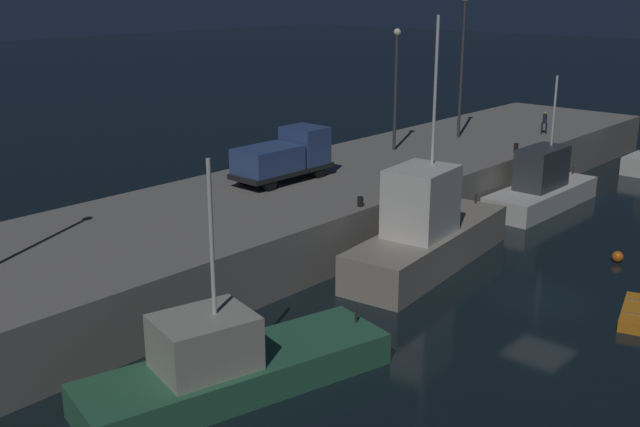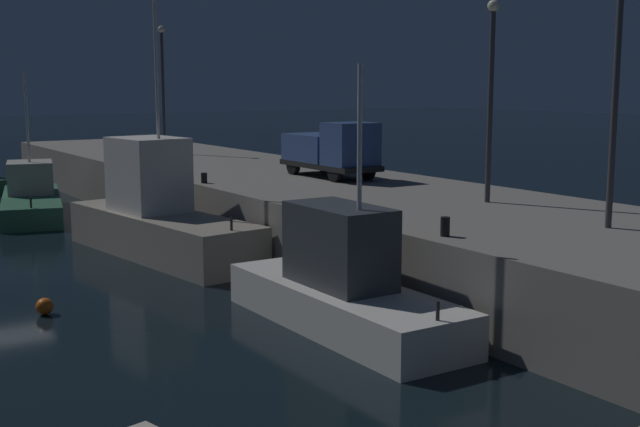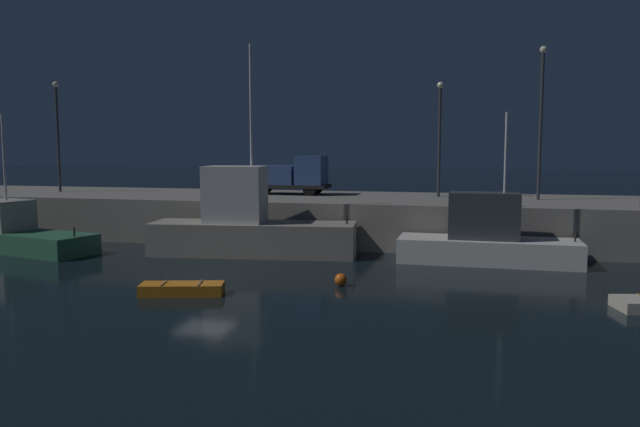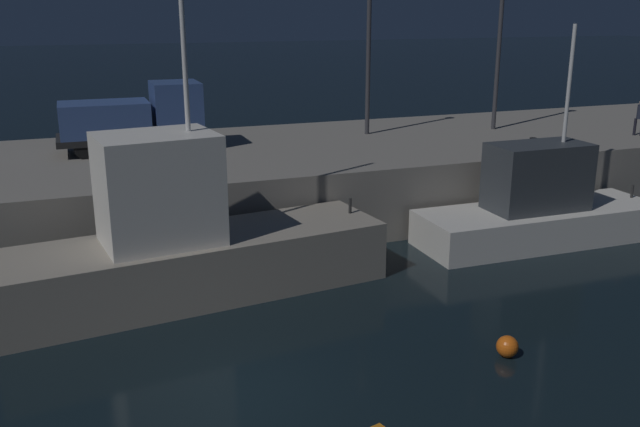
# 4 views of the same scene
# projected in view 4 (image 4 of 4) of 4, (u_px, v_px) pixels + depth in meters

# --- Properties ---
(ground_plane) EXTENTS (320.00, 320.00, 0.00)m
(ground_plane) POSITION_uv_depth(u_px,v_px,m) (240.00, 395.00, 15.36)
(ground_plane) COLOR black
(pier_quay) EXTENTS (66.22, 10.81, 2.73)m
(pier_quay) POSITION_uv_depth(u_px,v_px,m) (153.00, 190.00, 27.27)
(pier_quay) COLOR gray
(pier_quay) RESTS_ON ground
(fishing_boat_blue) EXTENTS (11.60, 4.39, 11.51)m
(fishing_boat_blue) POSITION_uv_depth(u_px,v_px,m) (187.00, 244.00, 20.24)
(fishing_boat_blue) COLOR gray
(fishing_boat_blue) RESTS_ON ground
(fishing_boat_orange) EXTENTS (9.12, 2.96, 7.71)m
(fishing_boat_orange) POSITION_uv_depth(u_px,v_px,m) (538.00, 209.00, 25.15)
(fishing_boat_orange) COLOR silver
(fishing_boat_orange) RESTS_ON ground
(mooring_buoy_mid) EXTENTS (0.54, 0.54, 0.54)m
(mooring_buoy_mid) POSITION_uv_depth(u_px,v_px,m) (507.00, 346.00, 17.00)
(mooring_buoy_mid) COLOR orange
(mooring_buoy_mid) RESTS_ON ground
(lamp_post_east) EXTENTS (0.44, 0.44, 7.47)m
(lamp_post_east) POSITION_uv_depth(u_px,v_px,m) (369.00, 34.00, 30.28)
(lamp_post_east) COLOR #38383D
(lamp_post_east) RESTS_ON pier_quay
(lamp_post_central) EXTENTS (0.44, 0.44, 9.36)m
(lamp_post_central) POSITION_uv_depth(u_px,v_px,m) (502.00, 11.00, 31.29)
(lamp_post_central) COLOR #38383D
(lamp_post_central) RESTS_ON pier_quay
(utility_truck) EXTENTS (5.85, 2.26, 2.67)m
(utility_truck) POSITION_uv_depth(u_px,v_px,m) (137.00, 118.00, 27.50)
(utility_truck) COLOR black
(utility_truck) RESTS_ON pier_quay
(dockworker) EXTENTS (0.40, 0.40, 1.58)m
(dockworker) POSITION_uv_depth(u_px,v_px,m) (640.00, 115.00, 30.89)
(dockworker) COLOR black
(dockworker) RESTS_ON pier_quay
(bollard_west) EXTENTS (0.28, 0.28, 0.47)m
(bollard_west) POSITION_uv_depth(u_px,v_px,m) (122.00, 182.00, 21.91)
(bollard_west) COLOR black
(bollard_west) RESTS_ON pier_quay
(bollard_central) EXTENTS (0.28, 0.28, 0.58)m
(bollard_central) POSITION_uv_depth(u_px,v_px,m) (533.00, 145.00, 27.48)
(bollard_central) COLOR black
(bollard_central) RESTS_ON pier_quay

